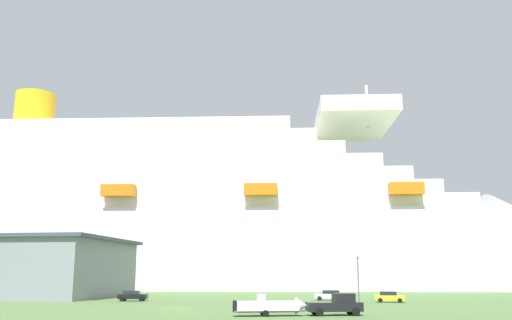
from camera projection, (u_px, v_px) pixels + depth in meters
ground_plane at (213, 298)px, 97.73m from camera, size 600.00×600.00×0.00m
cruise_ship at (127, 220)px, 150.64m from camera, size 235.17×37.15×57.84m
pickup_truck at (336, 305)px, 57.17m from camera, size 5.89×3.15×2.20m
small_boat_on_trailer at (274, 306)px, 56.30m from camera, size 8.56×3.16×2.15m
street_lamp at (358, 271)px, 69.96m from camera, size 0.56×0.56×6.62m
parked_car_black_coupe at (133, 296)px, 86.53m from camera, size 4.56×2.44×1.58m
parked_car_yellow_taxi at (390, 297)px, 82.70m from camera, size 4.49×2.65×1.58m
parked_car_silver_sedan at (330, 295)px, 88.75m from camera, size 4.86×2.44×1.58m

